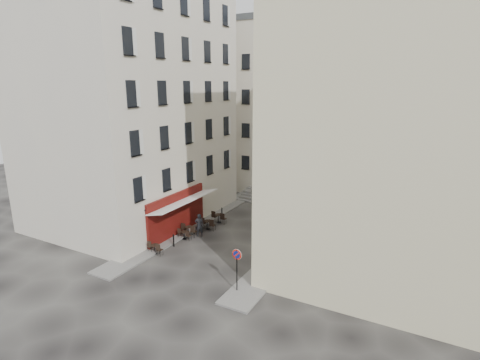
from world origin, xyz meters
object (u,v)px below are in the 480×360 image
Objects in this scene: bistro_table_a at (155,248)px; pedestrian at (199,225)px; no_parking_sign at (237,262)px; bistro_table_b at (185,234)px.

bistro_table_a is 0.66× the size of pedestrian.
pedestrian is at bearing 143.09° from no_parking_sign.
pedestrian reaches higher than bistro_table_a.
bistro_table_a is at bearing -95.35° from bistro_table_b.
bistro_table_a is 3.11m from bistro_table_b.
bistro_table_a is 1.06× the size of bistro_table_b.
bistro_table_a reaches higher than bistro_table_b.
bistro_table_a is (-7.55, 1.65, -1.46)m from no_parking_sign.
no_parking_sign is 7.87m from bistro_table_a.
no_parking_sign is 1.42× the size of pedestrian.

